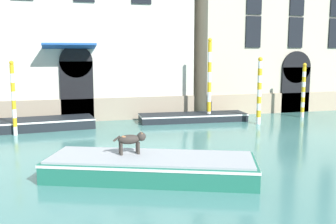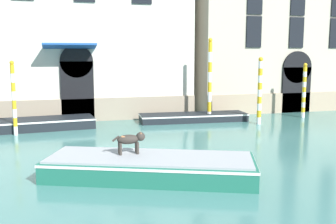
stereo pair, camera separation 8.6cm
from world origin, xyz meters
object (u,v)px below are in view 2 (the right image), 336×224
Objects in this scene: dog_on_deck at (131,140)px; mooring_pole_2 at (210,80)px; boat_foreground at (150,166)px; boat_moored_near_palazzo at (28,124)px; mooring_pole_4 at (14,98)px; mooring_pole_0 at (260,91)px; mooring_pole_5 at (304,90)px; boat_moored_far at (193,117)px.

mooring_pole_2 is at bearing 55.48° from dog_on_deck.
boat_foreground is at bearing -121.11° from mooring_pole_2.
boat_moored_near_palazzo is at bearing 113.70° from dog_on_deck.
mooring_pole_4 is at bearing 142.61° from boat_foreground.
mooring_pole_2 reaches higher than mooring_pole_0.
dog_on_deck reaches higher than boat_moored_near_palazzo.
mooring_pole_5 is (16.28, 0.99, -0.12)m from mooring_pole_4.
boat_moored_near_palazzo is at bearing 136.85° from boat_foreground.
boat_foreground is 6.46× the size of dog_on_deck.
boat_moored_near_palazzo is (-4.27, 9.18, -0.07)m from boat_foreground.
mooring_pole_0 is at bearing 66.07° from boat_foreground.
boat_moored_near_palazzo is at bearing 68.41° from mooring_pole_4.
boat_foreground is at bearing -59.31° from mooring_pole_4.
dog_on_deck is at bearing -124.87° from mooring_pole_2.
boat_moored_near_palazzo is at bearing 179.86° from mooring_pole_2.
mooring_pole_2 reaches higher than mooring_pole_4.
mooring_pole_4 is (-10.27, -1.17, -0.59)m from mooring_pole_2.
dog_on_deck is 9.51m from boat_moored_near_palazzo.
mooring_pole_0 is at bearing 40.80° from dog_on_deck.
boat_foreground is 9.40m from mooring_pole_4.
boat_moored_near_palazzo is (-3.75, 8.70, -0.85)m from dog_on_deck.
mooring_pole_5 reaches higher than dog_on_deck.
mooring_pole_2 reaches higher than boat_moored_far.
mooring_pole_2 is 6.05m from mooring_pole_5.
boat_moored_far is at bearing -3.44° from boat_moored_near_palazzo.
mooring_pole_4 is (-0.47, -1.19, 1.49)m from boat_moored_near_palazzo.
dog_on_deck is at bearing -144.85° from mooring_pole_5.
mooring_pole_5 is (15.81, -0.21, 1.37)m from boat_moored_near_palazzo.
mooring_pole_4 is (-9.41, -1.45, 1.54)m from boat_moored_far.
mooring_pole_5 is at bearing 59.80° from boat_foreground.
mooring_pole_2 is (6.04, 8.67, 1.22)m from dog_on_deck.
boat_moored_near_palazzo is at bearing 172.54° from mooring_pole_0.
boat_foreground is 10.89m from mooring_pole_2.
mooring_pole_2 is at bearing -5.20° from boat_moored_near_palazzo.
boat_foreground is 1.10× the size of boat_moored_far.
dog_on_deck is at bearing -116.53° from boat_moored_far.
mooring_pole_4 reaches higher than dog_on_deck.
mooring_pole_5 is at bearing -1.76° from mooring_pole_2.
boat_moored_near_palazzo is 12.30m from mooring_pole_0.
mooring_pole_0 reaches higher than boat_moored_far.
mooring_pole_5 reaches higher than boat_moored_near_palazzo.
mooring_pole_4 is (-4.74, 7.99, 1.41)m from boat_foreground.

